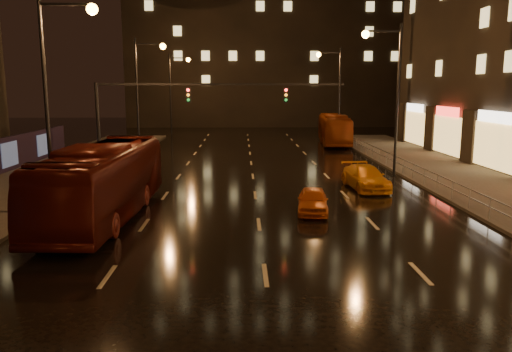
# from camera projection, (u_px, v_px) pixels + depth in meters

# --- Properties ---
(ground) EXTENTS (140.00, 140.00, 0.00)m
(ground) POSITION_uv_depth(u_px,v_px,m) (254.00, 182.00, 31.65)
(ground) COLOR black
(ground) RESTS_ON ground
(sidewalk_left) EXTENTS (7.00, 70.00, 0.15)m
(sidewalk_left) POSITION_uv_depth(u_px,v_px,m) (1.00, 199.00, 26.34)
(sidewalk_left) COLOR #38332D
(sidewalk_left) RESTS_ON ground
(sidewalk_right) EXTENTS (7.00, 70.00, 0.15)m
(sidewalk_right) POSITION_uv_depth(u_px,v_px,m) (504.00, 196.00, 27.09)
(sidewalk_right) COLOR #38332D
(sidewalk_right) RESTS_ON ground
(building_distant) EXTENTS (44.00, 16.00, 36.00)m
(building_distant) POSITION_uv_depth(u_px,v_px,m) (271.00, 11.00, 79.80)
(building_distant) COLOR black
(building_distant) RESTS_ON ground
(traffic_signal) EXTENTS (15.31, 0.32, 6.20)m
(traffic_signal) POSITION_uv_depth(u_px,v_px,m) (171.00, 107.00, 30.68)
(traffic_signal) COLOR black
(traffic_signal) RESTS_ON ground
(railing_right) EXTENTS (0.05, 56.00, 1.00)m
(railing_right) POSITION_uv_depth(u_px,v_px,m) (425.00, 172.00, 29.81)
(railing_right) COLOR #99999E
(railing_right) RESTS_ON sidewalk_right
(bus_red) EXTENTS (3.24, 12.32, 3.41)m
(bus_red) POSITION_uv_depth(u_px,v_px,m) (104.00, 181.00, 22.64)
(bus_red) COLOR #4E110B
(bus_red) RESTS_ON ground
(bus_curb) EXTENTS (3.66, 11.44, 3.13)m
(bus_curb) POSITION_uv_depth(u_px,v_px,m) (334.00, 129.00, 52.52)
(bus_curb) COLOR #84330D
(bus_curb) RESTS_ON ground
(taxi_near) EXTENTS (1.85, 3.65, 1.19)m
(taxi_near) POSITION_uv_depth(u_px,v_px,m) (313.00, 200.00, 23.75)
(taxi_near) COLOR orange
(taxi_near) RESTS_ON ground
(taxi_far) EXTENTS (2.32, 4.85, 1.36)m
(taxi_far) POSITION_uv_depth(u_px,v_px,m) (366.00, 177.00, 29.36)
(taxi_far) COLOR orange
(taxi_far) RESTS_ON ground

